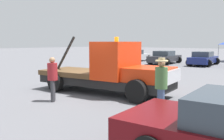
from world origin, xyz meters
The scene contains 8 objects.
ground_plane centered at (0.00, 0.00, 0.00)m, with size 160.00×160.00×0.00m, color slate.
tow_truck centered at (0.38, 0.06, 0.95)m, with size 6.42×2.83×2.51m.
person_near_truck centered at (3.64, -1.34, 1.04)m, with size 0.39×0.39×1.77m.
person_at_hood centered at (-0.34, -2.44, 0.97)m, with size 0.37×0.37×1.68m.
parked_car_silver centered at (-9.66, 15.62, 0.65)m, with size 2.68×4.63×1.34m.
parked_car_charcoal centered at (-5.30, 15.02, 0.65)m, with size 2.77×4.96×1.34m.
parked_car_navy centered at (-1.60, 15.80, 0.65)m, with size 2.66×4.67×1.34m.
traffic_cone centered at (1.15, 2.66, 0.25)m, with size 0.40×0.40×0.55m.
Camera 1 is at (7.42, -7.98, 2.24)m, focal length 40.00 mm.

